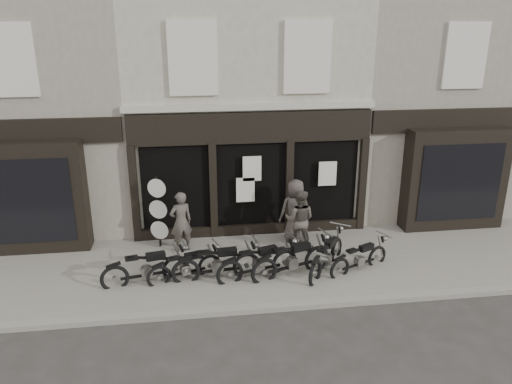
{
  "coord_description": "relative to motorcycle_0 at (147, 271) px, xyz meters",
  "views": [
    {
      "loc": [
        -1.79,
        -11.18,
        6.38
      ],
      "look_at": [
        -0.04,
        1.6,
        1.93
      ],
      "focal_mm": 35.0,
      "sensor_mm": 36.0,
      "label": 1
    }
  ],
  "objects": [
    {
      "name": "advert_sign_post",
      "position": [
        0.23,
        2.08,
        0.68
      ],
      "size": [
        0.53,
        0.35,
        2.27
      ],
      "rotation": [
        0.0,
        0.0,
        -0.37
      ],
      "color": "black",
      "rests_on": "ground"
    },
    {
      "name": "motorcycle_0",
      "position": [
        0.0,
        0.0,
        0.0
      ],
      "size": [
        2.2,
        0.81,
        1.07
      ],
      "rotation": [
        0.0,
        0.0,
        0.22
      ],
      "color": "black",
      "rests_on": "ground"
    },
    {
      "name": "pavement",
      "position": [
        3.0,
        0.62,
        -0.36
      ],
      "size": [
        30.0,
        4.2,
        0.12
      ],
      "primitive_type": "cube",
      "color": "slate",
      "rests_on": "ground_plane"
    },
    {
      "name": "ground_plane",
      "position": [
        3.0,
        -0.28,
        -0.42
      ],
      "size": [
        90.0,
        90.0,
        0.0
      ],
      "primitive_type": "plane",
      "color": "#2D2B28",
      "rests_on": "ground"
    },
    {
      "name": "man_centre",
      "position": [
        4.22,
        1.42,
        0.58
      ],
      "size": [
        1.03,
        0.91,
        1.77
      ],
      "primitive_type": "imported",
      "rotation": [
        0.0,
        0.0,
        2.81
      ],
      "color": "#48433A",
      "rests_on": "pavement"
    },
    {
      "name": "motorcycle_2",
      "position": [
        1.78,
        -0.03,
        0.01
      ],
      "size": [
        2.3,
        0.63,
        1.1
      ],
      "rotation": [
        0.0,
        0.0,
        0.1
      ],
      "color": "black",
      "rests_on": "ground"
    },
    {
      "name": "motorcycle_5",
      "position": [
        4.67,
        0.06,
        0.0
      ],
      "size": [
        1.55,
        1.92,
        1.07
      ],
      "rotation": [
        0.0,
        0.0,
        0.93
      ],
      "color": "black",
      "rests_on": "ground"
    },
    {
      "name": "motorcycle_3",
      "position": [
        2.83,
        -0.1,
        0.01
      ],
      "size": [
        2.21,
        0.94,
        1.08
      ],
      "rotation": [
        0.0,
        0.0,
        0.28
      ],
      "color": "black",
      "rests_on": "ground"
    },
    {
      "name": "man_left",
      "position": [
        0.87,
        1.72,
        0.58
      ],
      "size": [
        0.75,
        0.62,
        1.77
      ],
      "primitive_type": "imported",
      "rotation": [
        0.0,
        0.0,
        3.49
      ],
      "color": "#454039",
      "rests_on": "pavement"
    },
    {
      "name": "motorcycle_4",
      "position": [
        3.71,
        -0.08,
        0.02
      ],
      "size": [
        2.23,
        1.09,
        1.11
      ],
      "rotation": [
        0.0,
        0.0,
        0.34
      ],
      "color": "black",
      "rests_on": "ground"
    },
    {
      "name": "motorcycle_1",
      "position": [
        0.96,
        0.06,
        -0.05
      ],
      "size": [
        1.91,
        0.91,
        0.95
      ],
      "rotation": [
        0.0,
        0.0,
        0.33
      ],
      "color": "black",
      "rests_on": "ground"
    },
    {
      "name": "central_building",
      "position": [
        3.0,
        5.67,
        3.66
      ],
      "size": [
        7.3,
        6.22,
        8.34
      ],
      "color": "#B3AE99",
      "rests_on": "ground"
    },
    {
      "name": "neighbour_left",
      "position": [
        -3.35,
        5.61,
        3.62
      ],
      "size": [
        5.6,
        6.73,
        8.34
      ],
      "color": "gray",
      "rests_on": "ground"
    },
    {
      "name": "motorcycle_6",
      "position": [
        5.53,
        -0.08,
        -0.05
      ],
      "size": [
        1.83,
        1.07,
        0.94
      ],
      "rotation": [
        0.0,
        0.0,
        0.43
      ],
      "color": "black",
      "rests_on": "ground"
    },
    {
      "name": "man_right",
      "position": [
        4.2,
        1.93,
        0.65
      ],
      "size": [
        1.0,
        0.71,
        1.91
      ],
      "primitive_type": "imported",
      "rotation": [
        0.0,
        0.0,
        3.25
      ],
      "color": "#3D3733",
      "rests_on": "pavement"
    },
    {
      "name": "kerb",
      "position": [
        3.0,
        -1.53,
        -0.36
      ],
      "size": [
        30.0,
        0.25,
        0.13
      ],
      "primitive_type": "cube",
      "color": "gray",
      "rests_on": "ground_plane"
    },
    {
      "name": "neighbour_right",
      "position": [
        9.35,
        5.61,
        3.62
      ],
      "size": [
        5.6,
        6.73,
        8.34
      ],
      "color": "gray",
      "rests_on": "ground"
    }
  ]
}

